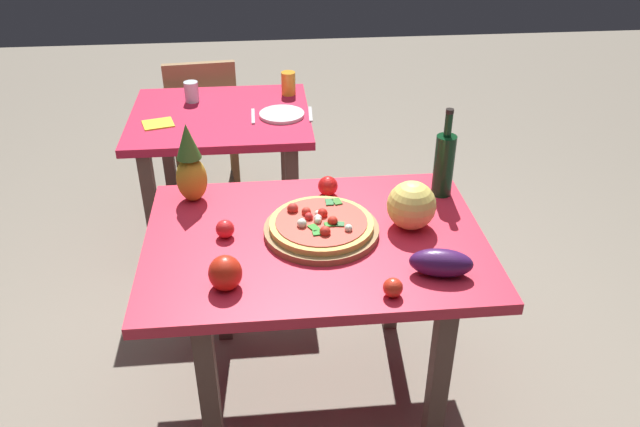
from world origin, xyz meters
The scene contains 20 objects.
ground_plane centered at (0.00, 0.00, 0.00)m, with size 10.00×10.00×0.00m, color gray.
display_table centered at (0.00, 0.00, 0.66)m, with size 1.17×0.84×0.75m.
background_table centered at (-0.37, 1.15, 0.63)m, with size 0.88×0.77×0.75m.
dining_chair centered at (-0.51, 1.75, 0.48)m, with size 0.43×0.43×0.85m.
pizza_board centered at (0.02, 0.02, 0.77)m, with size 0.40×0.40×0.03m, color olive.
pizza centered at (0.02, 0.02, 0.79)m, with size 0.36×0.36×0.06m.
wine_bottle centered at (0.51, 0.25, 0.88)m, with size 0.08×0.08×0.35m.
pineapple_left centered at (-0.43, 0.30, 0.89)m, with size 0.11×0.11×0.31m.
melon centered at (0.34, 0.04, 0.84)m, with size 0.17×0.17×0.17m, color #EED663.
bell_pepper centered at (-0.30, -0.25, 0.81)m, with size 0.10×0.10×0.11m, color red.
eggplant centered at (0.37, -0.25, 0.80)m, with size 0.20×0.09×0.09m, color #3D194F.
tomato_by_bottle centered at (0.20, -0.34, 0.78)m, with size 0.06×0.06×0.06m, color red.
tomato_beside_pepper centered at (0.08, 0.29, 0.79)m, with size 0.08×0.08×0.08m, color red.
tomato_near_board centered at (-0.31, 0.03, 0.79)m, with size 0.06×0.06×0.06m, color red.
drinking_glass_juice centered at (-0.02, 1.38, 0.81)m, with size 0.07×0.07×0.12m, color orange.
drinking_glass_water centered at (-0.51, 1.32, 0.80)m, with size 0.07×0.07×0.10m, color silver.
dinner_plate centered at (-0.07, 1.08, 0.76)m, with size 0.22×0.22×0.02m, color white.
fork_utensil centered at (-0.21, 1.08, 0.76)m, with size 0.02×0.18×0.01m, color silver.
knife_utensil centered at (0.07, 1.08, 0.76)m, with size 0.02×0.18×0.01m, color silver.
napkin_folded centered at (-0.66, 1.04, 0.76)m, with size 0.14×0.12×0.01m, color yellow.
Camera 1 is at (-0.16, -1.83, 1.97)m, focal length 35.83 mm.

